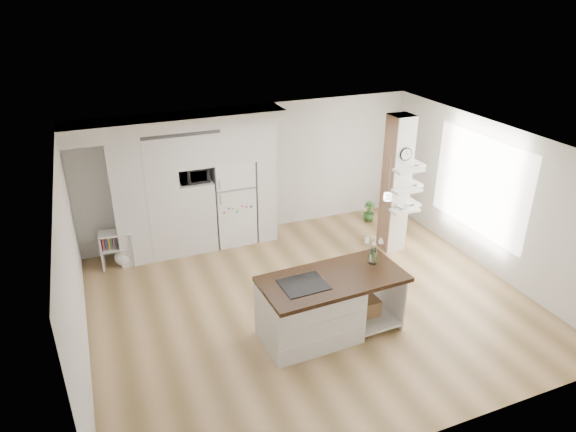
# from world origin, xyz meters

# --- Properties ---
(floor) EXTENTS (7.00, 6.00, 0.01)m
(floor) POSITION_xyz_m (0.00, 0.00, 0.00)
(floor) COLOR tan
(floor) RESTS_ON ground
(room) EXTENTS (7.04, 6.04, 2.72)m
(room) POSITION_xyz_m (0.00, 0.00, 1.86)
(room) COLOR white
(room) RESTS_ON ground
(cabinet_wall) EXTENTS (4.00, 0.71, 2.70)m
(cabinet_wall) POSITION_xyz_m (-1.45, 2.67, 1.51)
(cabinet_wall) COLOR silver
(cabinet_wall) RESTS_ON floor
(refrigerator) EXTENTS (0.78, 0.69, 1.75)m
(refrigerator) POSITION_xyz_m (-0.53, 2.68, 0.88)
(refrigerator) COLOR white
(refrigerator) RESTS_ON floor
(column) EXTENTS (0.69, 0.90, 2.70)m
(column) POSITION_xyz_m (2.38, 1.13, 1.35)
(column) COLOR silver
(column) RESTS_ON floor
(window) EXTENTS (0.00, 2.40, 2.40)m
(window) POSITION_xyz_m (3.48, 0.30, 1.50)
(window) COLOR white
(window) RESTS_ON room
(pendant_light) EXTENTS (0.12, 0.12, 0.10)m
(pendant_light) POSITION_xyz_m (1.70, 0.15, 2.12)
(pendant_light) COLOR white
(pendant_light) RESTS_ON room
(kitchen_island) EXTENTS (2.18, 1.11, 1.53)m
(kitchen_island) POSITION_xyz_m (-0.28, -0.80, 0.50)
(kitchen_island) COLOR silver
(kitchen_island) RESTS_ON floor
(bookshelf) EXTENTS (0.62, 0.40, 0.70)m
(bookshelf) POSITION_xyz_m (-2.81, 2.50, 0.31)
(bookshelf) COLOR silver
(bookshelf) RESTS_ON floor
(floor_plant_a) EXTENTS (0.29, 0.26, 0.43)m
(floor_plant_a) POSITION_xyz_m (2.49, 1.43, 0.21)
(floor_plant_a) COLOR #316227
(floor_plant_a) RESTS_ON floor
(floor_plant_b) EXTENTS (0.33, 0.33, 0.45)m
(floor_plant_b) POSITION_xyz_m (2.52, 2.45, 0.22)
(floor_plant_b) COLOR #316227
(floor_plant_b) RESTS_ON floor
(microwave) EXTENTS (0.54, 0.37, 0.30)m
(microwave) POSITION_xyz_m (-1.27, 2.62, 1.57)
(microwave) COLOR #2D2D2D
(microwave) RESTS_ON cabinet_wall
(shelf_plant) EXTENTS (0.27, 0.23, 0.30)m
(shelf_plant) POSITION_xyz_m (2.63, 1.30, 1.52)
(shelf_plant) COLOR #316227
(shelf_plant) RESTS_ON column
(decor_bowl) EXTENTS (0.22, 0.22, 0.05)m
(decor_bowl) POSITION_xyz_m (2.30, 0.90, 1.00)
(decor_bowl) COLOR white
(decor_bowl) RESTS_ON column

